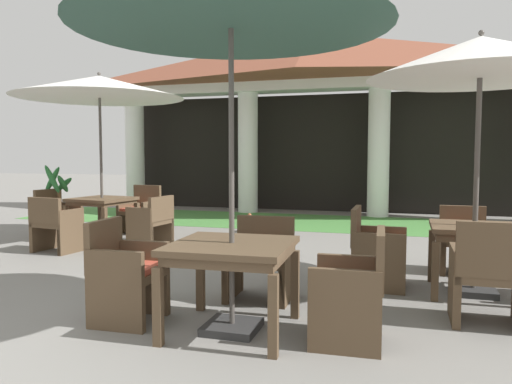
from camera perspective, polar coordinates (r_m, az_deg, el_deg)
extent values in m
plane|color=gray|center=(3.87, -20.13, -18.24)|extent=(60.00, 60.00, 0.00)
cylinder|color=white|center=(14.00, -13.85, 4.39)|extent=(0.51, 0.51, 3.05)
cylinder|color=white|center=(12.67, -0.95, 4.54)|extent=(0.51, 0.51, 3.05)
cylinder|color=white|center=(12.10, 14.03, 4.43)|extent=(0.51, 0.51, 3.05)
cube|color=white|center=(12.40, 6.43, 12.15)|extent=(10.60, 0.70, 0.24)
pyramid|color=brown|center=(12.51, 6.46, 15.31)|extent=(11.00, 2.77, 1.15)
cube|color=black|center=(13.17, 7.06, 4.50)|extent=(10.40, 0.16, 3.05)
cube|color=#47843D|center=(10.92, 4.92, -3.43)|extent=(12.80, 2.72, 0.01)
cube|color=brown|center=(8.74, -17.43, -0.80)|extent=(1.00, 1.00, 0.05)
cube|color=brown|center=(8.75, -17.42, -1.14)|extent=(0.92, 0.92, 0.05)
cube|color=brown|center=(8.77, -21.16, -3.51)|extent=(0.08, 0.08, 0.64)
cube|color=brown|center=(8.21, -17.14, -3.93)|extent=(0.08, 0.08, 0.64)
cube|color=brown|center=(9.36, -17.57, -2.95)|extent=(0.08, 0.08, 0.64)
cube|color=brown|center=(8.84, -13.61, -3.29)|extent=(0.08, 0.08, 0.64)
cube|color=#2D2D2D|center=(8.83, -17.33, -5.19)|extent=(0.43, 0.43, 0.09)
cylinder|color=#4C4742|center=(8.71, -17.51, 2.89)|extent=(0.04, 0.04, 2.57)
cone|color=white|center=(8.79, -17.71, 11.54)|extent=(2.81, 2.81, 0.37)
sphere|color=#4C4742|center=(8.82, -17.74, 12.92)|extent=(0.06, 0.06, 0.06)
cube|color=brown|center=(8.15, -12.15, -3.40)|extent=(0.56, 0.68, 0.07)
cube|color=#C64C38|center=(8.14, -12.16, -2.98)|extent=(0.52, 0.62, 0.05)
cube|color=brown|center=(8.00, -10.90, -1.89)|extent=(0.14, 0.62, 0.39)
cube|color=brown|center=(7.93, -13.39, -4.11)|extent=(0.49, 0.13, 0.65)
cube|color=brown|center=(8.39, -10.97, -3.62)|extent=(0.49, 0.13, 0.65)
cube|color=brown|center=(8.09, -14.53, -5.02)|extent=(0.06, 0.06, 0.36)
cube|color=brown|center=(8.53, -12.16, -4.51)|extent=(0.06, 0.06, 0.36)
cube|color=brown|center=(7.83, -12.10, -5.29)|extent=(0.06, 0.06, 0.36)
cube|color=brown|center=(8.29, -9.78, -4.73)|extent=(0.06, 0.06, 0.36)
cube|color=brown|center=(9.53, -13.39, -2.30)|extent=(0.68, 0.64, 0.07)
cube|color=#C64C38|center=(9.53, -13.40, -1.94)|extent=(0.63, 0.58, 0.05)
cube|color=brown|center=(9.71, -12.49, -0.58)|extent=(0.61, 0.14, 0.46)
cube|color=brown|center=(9.37, -12.01, -2.92)|extent=(0.14, 0.56, 0.61)
cube|color=brown|center=(9.72, -14.71, -2.71)|extent=(0.14, 0.56, 0.61)
cube|color=brown|center=(9.20, -12.97, -3.88)|extent=(0.06, 0.06, 0.36)
cube|color=brown|center=(9.54, -15.61, -3.64)|extent=(0.06, 0.06, 0.36)
cube|color=brown|center=(9.60, -11.15, -3.51)|extent=(0.06, 0.06, 0.36)
cube|color=brown|center=(9.92, -13.75, -3.30)|extent=(0.06, 0.06, 0.36)
cube|color=brown|center=(8.07, -22.10, -3.46)|extent=(0.67, 0.56, 0.07)
cube|color=#C64C38|center=(8.06, -22.11, -3.04)|extent=(0.62, 0.52, 0.05)
cube|color=brown|center=(7.89, -23.31, -2.00)|extent=(0.62, 0.14, 0.38)
cube|color=brown|center=(8.29, -23.45, -3.96)|extent=(0.13, 0.49, 0.66)
cube|color=brown|center=(7.88, -20.64, -4.29)|extent=(0.13, 0.49, 0.66)
cube|color=brown|center=(8.44, -22.31, -4.71)|extent=(0.06, 0.06, 0.39)
cube|color=brown|center=(8.05, -19.58, -5.06)|extent=(0.06, 0.06, 0.39)
cube|color=brown|center=(8.16, -24.50, -5.08)|extent=(0.06, 0.06, 0.39)
cube|color=brown|center=(7.76, -21.78, -5.47)|extent=(0.06, 0.06, 0.39)
cube|color=brown|center=(9.47, -21.87, -2.55)|extent=(0.63, 0.66, 0.07)
cube|color=#C64C38|center=(9.46, -21.88, -2.19)|extent=(0.58, 0.61, 0.05)
cube|color=brown|center=(9.63, -22.98, -0.97)|extent=(0.14, 0.59, 0.43)
cube|color=brown|center=(9.67, -20.68, -2.94)|extent=(0.56, 0.14, 0.60)
cube|color=brown|center=(9.29, -23.08, -3.28)|extent=(0.56, 0.14, 0.60)
cube|color=brown|center=(9.50, -19.63, -3.76)|extent=(0.06, 0.06, 0.36)
cube|color=brown|center=(9.13, -21.96, -4.14)|extent=(0.06, 0.06, 0.36)
cube|color=brown|center=(9.85, -21.73, -3.54)|extent=(0.06, 0.06, 0.36)
cube|color=brown|center=(9.50, -24.05, -3.89)|extent=(0.06, 0.06, 0.36)
cube|color=brown|center=(4.09, -2.82, -6.23)|extent=(1.01, 1.01, 0.05)
cube|color=brown|center=(4.10, -2.82, -7.12)|extent=(0.93, 0.93, 0.08)
cube|color=brown|center=(3.94, -11.29, -12.90)|extent=(0.07, 0.07, 0.62)
cube|color=brown|center=(3.66, 2.02, -14.21)|extent=(0.07, 0.07, 0.62)
cube|color=brown|center=(4.74, -6.45, -9.89)|extent=(0.07, 0.07, 0.62)
cube|color=brown|center=(4.51, 4.55, -10.63)|extent=(0.07, 0.07, 0.62)
cube|color=#2D2D2D|center=(4.27, -2.79, -15.35)|extent=(0.44, 0.44, 0.07)
cylinder|color=#4C4742|center=(4.02, -2.85, 2.05)|extent=(0.04, 0.04, 2.62)
cone|color=#33594C|center=(4.19, -2.93, 20.76)|extent=(2.59, 2.59, 0.36)
cube|color=brown|center=(4.52, -14.48, -9.25)|extent=(0.54, 0.55, 0.07)
cube|color=#C64C38|center=(4.51, -14.49, -8.50)|extent=(0.50, 0.51, 0.05)
cube|color=brown|center=(4.59, -17.20, -5.82)|extent=(0.08, 0.53, 0.44)
cube|color=brown|center=(4.75, -13.00, -9.56)|extent=(0.53, 0.08, 0.68)
cube|color=brown|center=(4.33, -16.06, -10.97)|extent=(0.53, 0.08, 0.68)
cube|color=brown|center=(4.68, -10.42, -11.60)|extent=(0.06, 0.06, 0.39)
cube|color=brown|center=(4.27, -13.18, -13.19)|extent=(0.06, 0.06, 0.39)
cube|color=brown|center=(4.89, -15.50, -10.99)|extent=(0.06, 0.06, 0.39)
cube|color=brown|center=(4.50, -18.60, -12.40)|extent=(0.06, 0.06, 0.39)
cube|color=brown|center=(5.04, 0.42, -7.87)|extent=(0.63, 0.58, 0.07)
cube|color=#C64C38|center=(5.03, 0.42, -7.21)|extent=(0.58, 0.53, 0.05)
cube|color=brown|center=(5.25, 1.12, -4.88)|extent=(0.62, 0.08, 0.38)
cube|color=brown|center=(5.01, 3.66, -9.13)|extent=(0.08, 0.56, 0.61)
cube|color=brown|center=(5.14, -2.73, -8.77)|extent=(0.08, 0.56, 0.61)
cube|color=brown|center=(4.80, 2.98, -11.22)|extent=(0.06, 0.06, 0.37)
cube|color=brown|center=(4.94, -3.51, -10.78)|extent=(0.06, 0.06, 0.37)
cube|color=brown|center=(5.28, 4.09, -9.79)|extent=(0.06, 0.06, 0.37)
cube|color=brown|center=(5.40, -1.84, -9.45)|extent=(0.06, 0.06, 0.37)
cube|color=brown|center=(3.99, 10.53, -11.01)|extent=(0.56, 0.59, 0.07)
cube|color=#C64C38|center=(3.97, 10.54, -10.18)|extent=(0.51, 0.54, 0.05)
cube|color=brown|center=(3.92, 14.23, -7.50)|extent=(0.08, 0.57, 0.44)
cube|color=brown|center=(3.76, 10.21, -13.57)|extent=(0.54, 0.08, 0.64)
cube|color=brown|center=(4.27, 10.76, -11.40)|extent=(0.54, 0.08, 0.64)
cube|color=brown|center=(3.83, 6.48, -15.17)|extent=(0.06, 0.06, 0.39)
cube|color=brown|center=(4.32, 7.47, -12.92)|extent=(0.06, 0.06, 0.39)
cube|color=brown|center=(3.80, 13.95, -15.44)|extent=(0.06, 0.06, 0.39)
cube|color=brown|center=(4.29, 14.02, -13.13)|extent=(0.06, 0.06, 0.39)
cube|color=brown|center=(5.67, 24.04, -3.78)|extent=(0.89, 0.89, 0.05)
cube|color=brown|center=(5.68, 24.02, -4.44)|extent=(0.82, 0.82, 0.08)
cube|color=brown|center=(5.31, 20.05, -8.67)|extent=(0.07, 0.07, 0.60)
cube|color=brown|center=(6.10, 19.67, -6.99)|extent=(0.07, 0.07, 0.60)
cube|color=brown|center=(6.19, 27.21, -7.06)|extent=(0.07, 0.07, 0.60)
cube|color=#2D2D2D|center=(5.80, 23.83, -10.39)|extent=(0.45, 0.45, 0.07)
cylinder|color=#4C4742|center=(5.63, 24.19, 1.34)|extent=(0.05, 0.05, 2.43)
cone|color=white|center=(5.71, 24.59, 14.04)|extent=(2.30, 2.30, 0.43)
sphere|color=#4C4742|center=(5.76, 24.67, 16.42)|extent=(0.06, 0.06, 0.06)
cube|color=brown|center=(4.78, 25.33, -8.75)|extent=(0.59, 0.55, 0.07)
cube|color=#C64C38|center=(4.76, 25.35, -8.05)|extent=(0.54, 0.50, 0.05)
cube|color=brown|center=(4.48, 25.89, -6.13)|extent=(0.59, 0.07, 0.46)
cube|color=brown|center=(4.77, 22.00, -9.84)|extent=(0.07, 0.54, 0.66)
cube|color=brown|center=(5.04, 21.81, -10.67)|extent=(0.06, 0.06, 0.39)
cube|color=brown|center=(4.57, 22.31, -12.22)|extent=(0.06, 0.06, 0.39)
cube|color=brown|center=(5.68, 14.15, -6.34)|extent=(0.57, 0.59, 0.07)
cube|color=#C64C38|center=(5.67, 14.16, -5.75)|extent=(0.53, 0.55, 0.05)
cube|color=brown|center=(5.66, 11.52, -3.85)|extent=(0.07, 0.59, 0.42)
cube|color=brown|center=(5.97, 14.27, -6.92)|extent=(0.57, 0.07, 0.64)
cube|color=brown|center=(5.43, 13.98, -8.03)|extent=(0.57, 0.07, 0.64)
cube|color=brown|center=(5.98, 16.72, -8.15)|extent=(0.06, 0.06, 0.40)
cube|color=brown|center=(5.46, 16.67, -9.33)|extent=(0.06, 0.06, 0.40)
cube|color=brown|center=(6.00, 11.79, -8.00)|extent=(0.06, 0.06, 0.40)
cube|color=brown|center=(5.49, 11.26, -9.17)|extent=(0.06, 0.06, 0.40)
cube|color=brown|center=(6.67, 22.96, -5.29)|extent=(0.56, 0.56, 0.07)
cube|color=#C64C38|center=(6.66, 22.98, -4.78)|extent=(0.52, 0.51, 0.05)
cube|color=brown|center=(6.89, 22.81, -3.08)|extent=(0.56, 0.07, 0.39)
cube|color=brown|center=(6.72, 25.14, -6.11)|extent=(0.07, 0.55, 0.61)
cube|color=brown|center=(6.66, 20.72, -6.06)|extent=(0.07, 0.55, 0.61)
cube|color=brown|center=(6.50, 25.34, -7.55)|extent=(0.06, 0.06, 0.36)
cube|color=brown|center=(6.44, 20.90, -7.51)|extent=(0.06, 0.06, 0.36)
cube|color=brown|center=(6.98, 24.76, -6.74)|extent=(0.06, 0.06, 0.36)
cube|color=brown|center=(6.93, 20.64, -6.69)|extent=(0.06, 0.06, 0.36)
cylinder|color=#995638|center=(9.64, -21.76, -3.59)|extent=(0.43, 0.43, 0.40)
cylinder|color=brown|center=(9.59, -21.82, -1.21)|extent=(0.07, 0.07, 0.41)
ellipsoid|color=#286B33|center=(9.49, -21.48, 0.89)|extent=(0.15, 0.29, 0.36)
ellipsoid|color=#286B33|center=(9.70, -21.40, 0.79)|extent=(0.39, 0.15, 0.32)
ellipsoid|color=#286B33|center=(9.68, -22.53, 1.35)|extent=(0.16, 0.41, 0.51)
ellipsoid|color=#286B33|center=(9.46, -22.57, 1.40)|extent=(0.40, 0.15, 0.54)
ellipsoid|color=#9E5633|center=(9.42, -0.75, -3.81)|extent=(0.31, 0.31, 0.28)
sphere|color=#9E5633|center=(9.39, -0.76, -2.72)|extent=(0.08, 0.08, 0.08)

